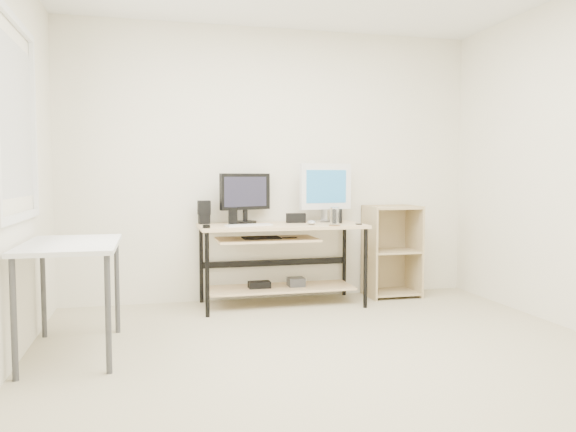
% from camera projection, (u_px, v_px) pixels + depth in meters
% --- Properties ---
extents(room, '(4.01, 4.01, 2.62)m').
position_uv_depth(room, '(319.00, 155.00, 3.50)').
color(room, beige).
rests_on(room, ground).
extents(desk, '(1.50, 0.65, 0.75)m').
position_uv_depth(desk, '(279.00, 247.00, 5.15)').
color(desk, beige).
rests_on(desk, ground).
extents(side_table, '(0.60, 1.00, 0.75)m').
position_uv_depth(side_table, '(71.00, 254.00, 3.72)').
color(side_table, white).
rests_on(side_table, ground).
extents(shelf_unit, '(0.50, 0.40, 0.90)m').
position_uv_depth(shelf_unit, '(390.00, 250.00, 5.59)').
color(shelf_unit, tan).
rests_on(shelf_unit, ground).
extents(black_monitor, '(0.50, 0.22, 0.46)m').
position_uv_depth(black_monitor, '(245.00, 195.00, 5.23)').
color(black_monitor, black).
rests_on(black_monitor, desk).
extents(white_imac, '(0.53, 0.17, 0.56)m').
position_uv_depth(white_imac, '(326.00, 188.00, 5.40)').
color(white_imac, silver).
rests_on(white_imac, desk).
extents(keyboard, '(0.43, 0.21, 0.01)m').
position_uv_depth(keyboard, '(249.00, 225.00, 4.95)').
color(keyboard, white).
rests_on(keyboard, desk).
extents(mouse, '(0.08, 0.12, 0.04)m').
position_uv_depth(mouse, '(311.00, 222.00, 5.08)').
color(mouse, '#BCBCC1').
rests_on(mouse, desk).
extents(center_speaker, '(0.19, 0.10, 0.09)m').
position_uv_depth(center_speaker, '(296.00, 218.00, 5.29)').
color(center_speaker, black).
rests_on(center_speaker, desk).
extents(speaker_left, '(0.12, 0.12, 0.22)m').
position_uv_depth(speaker_left, '(204.00, 212.00, 5.16)').
color(speaker_left, black).
rests_on(speaker_left, desk).
extents(speaker_right, '(0.14, 0.14, 0.13)m').
position_uv_depth(speaker_right, '(336.00, 216.00, 5.26)').
color(speaker_right, black).
rests_on(speaker_right, desk).
extents(audio_controller, '(0.09, 0.06, 0.16)m').
position_uv_depth(audio_controller, '(233.00, 217.00, 4.98)').
color(audio_controller, black).
rests_on(audio_controller, desk).
extents(volume_puck, '(0.09, 0.09, 0.03)m').
position_uv_depth(volume_puck, '(206.00, 226.00, 4.74)').
color(volume_puck, black).
rests_on(volume_puck, desk).
extents(smartphone, '(0.08, 0.11, 0.01)m').
position_uv_depth(smartphone, '(359.00, 224.00, 5.11)').
color(smartphone, black).
rests_on(smartphone, desk).
extents(coaster, '(0.13, 0.13, 0.01)m').
position_uv_depth(coaster, '(334.00, 225.00, 4.98)').
color(coaster, olive).
rests_on(coaster, desk).
extents(drinking_glass, '(0.10, 0.10, 0.16)m').
position_uv_depth(drinking_glass, '(335.00, 216.00, 4.97)').
color(drinking_glass, white).
rests_on(drinking_glass, coaster).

